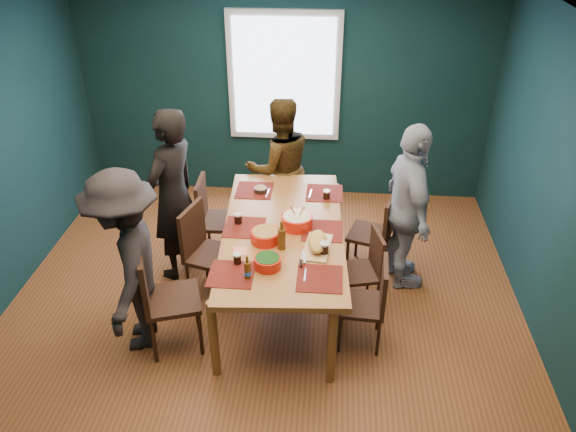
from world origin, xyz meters
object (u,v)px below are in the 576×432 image
person_far_left (173,196)px  bowl_herbs (268,262)px  person_near_left (128,263)px  chair_left_far (212,214)px  chair_left_mid (203,245)px  chair_right_far (379,228)px  chair_right_mid (367,265)px  chair_right_near (371,298)px  bowl_salad (265,236)px  chair_left_near (160,292)px  person_right (408,209)px  bowl_dumpling (297,221)px  dining_table (283,236)px  person_back (280,167)px  cutting_board (317,243)px

person_far_left → bowl_herbs: size_ratio=7.90×
person_far_left → person_near_left: (-0.11, -1.06, -0.06)m
chair_left_far → chair_left_mid: size_ratio=0.97×
chair_right_far → chair_right_mid: 0.59m
chair_right_near → person_far_left: person_far_left is taller
chair_right_mid → bowl_salad: bowl_salad is taller
person_far_left → bowl_salad: size_ratio=6.97×
chair_left_mid → bowl_herbs: 1.01m
chair_left_near → person_right: size_ratio=0.59×
bowl_herbs → person_right: bearing=38.5°
person_far_left → person_near_left: size_ratio=1.07×
chair_right_far → bowl_dumpling: bearing=-130.7°
chair_right_near → person_far_left: size_ratio=0.48×
dining_table → bowl_herbs: 0.60m
chair_left_far → bowl_herbs: (0.74, -1.26, 0.33)m
chair_left_near → chair_right_far: 2.29m
chair_left_mid → chair_right_near: (1.59, -0.58, -0.06)m
person_near_left → chair_right_near: bearing=84.0°
bowl_salad → chair_left_mid: bearing=157.3°
chair_right_mid → bowl_dumpling: bearing=160.9°
dining_table → person_near_left: size_ratio=1.33×
dining_table → chair_left_mid: (-0.78, 0.06, -0.19)m
person_right → bowl_dumpling: 1.11m
chair_left_near → person_near_left: (-0.25, 0.05, 0.25)m
chair_right_far → person_back: 1.34m
chair_right_mid → cutting_board: size_ratio=1.49×
person_near_left → cutting_board: bearing=93.7°
chair_right_mid → person_near_left: bearing=-176.0°
bowl_dumpling → cutting_board: 0.39m
chair_left_far → chair_right_far: (1.75, -0.12, -0.02)m
chair_left_far → person_near_left: size_ratio=0.56×
chair_left_near → person_near_left: person_near_left is taller
chair_left_mid → person_far_left: size_ratio=0.54×
person_right → chair_left_far: bearing=70.6°
chair_right_mid → person_right: person_right is taller
cutting_board → chair_left_far: bearing=147.6°
chair_left_mid → person_back: person_back is taller
dining_table → person_far_left: (-1.13, 0.41, 0.15)m
chair_left_far → bowl_salad: (0.68, -0.88, 0.34)m
chair_left_mid → chair_left_near: bearing=-89.3°
person_right → bowl_dumpling: (-1.05, -0.35, 0.03)m
chair_left_far → bowl_dumpling: bowl_dumpling is taller
bowl_salad → cutting_board: size_ratio=0.47×
person_right → person_near_left: 2.64m
person_back → bowl_dumpling: size_ratio=5.58×
chair_left_mid → chair_right_near: size_ratio=1.13×
chair_left_mid → chair_left_far: bearing=109.7°
chair_right_far → chair_right_near: size_ratio=1.05×
chair_right_mid → person_right: 0.69m
chair_left_near → chair_right_near: bearing=-12.2°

